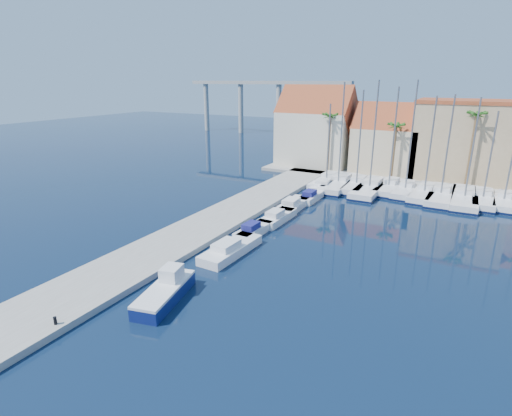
{
  "coord_description": "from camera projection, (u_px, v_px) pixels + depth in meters",
  "views": [
    {
      "loc": [
        14.24,
        -19.04,
        14.76
      ],
      "look_at": [
        -3.26,
        12.95,
        3.0
      ],
      "focal_mm": 28.0,
      "sensor_mm": 36.0,
      "label": 1
    }
  ],
  "objects": [
    {
      "name": "quay_west",
      "position": [
        211.0,
        223.0,
        42.24
      ],
      "size": [
        6.0,
        77.0,
        0.5
      ],
      "primitive_type": "cube",
      "color": "gray",
      "rests_on": "ground"
    },
    {
      "name": "sailboat_10",
      "position": [
        504.0,
        201.0,
        48.72
      ],
      "size": [
        2.7,
        8.44,
        14.51
      ],
      "rotation": [
        0.0,
        0.0,
        -0.06
      ],
      "color": "white",
      "rests_on": "ground"
    },
    {
      "name": "building_2",
      "position": [
        465.0,
        140.0,
        59.15
      ],
      "size": [
        14.2,
        10.2,
        11.5
      ],
      "color": "tan",
      "rests_on": "shore_north"
    },
    {
      "name": "sailboat_1",
      "position": [
        339.0,
        183.0,
        57.39
      ],
      "size": [
        3.38,
        11.71,
        14.48
      ],
      "rotation": [
        0.0,
        0.0,
        0.03
      ],
      "color": "white",
      "rests_on": "ground"
    },
    {
      "name": "sailboat_2",
      "position": [
        357.0,
        184.0,
        56.48
      ],
      "size": [
        3.01,
        9.83,
        13.5
      ],
      "rotation": [
        0.0,
        0.0,
        0.04
      ],
      "color": "white",
      "rests_on": "ground"
    },
    {
      "name": "viaduct",
      "position": [
        262.0,
        97.0,
        110.1
      ],
      "size": [
        48.0,
        2.2,
        14.45
      ],
      "color": "#9E9E99",
      "rests_on": "ground"
    },
    {
      "name": "sailboat_3",
      "position": [
        371.0,
        188.0,
        54.94
      ],
      "size": [
        3.2,
        11.89,
        14.74
      ],
      "rotation": [
        0.0,
        0.0,
        -0.01
      ],
      "color": "white",
      "rests_on": "ground"
    },
    {
      "name": "palm_1",
      "position": [
        396.0,
        128.0,
        57.68
      ],
      "size": [
        2.6,
        2.6,
        9.15
      ],
      "color": "brown",
      "rests_on": "shore_north"
    },
    {
      "name": "motorboat_west_4",
      "position": [
        311.0,
        196.0,
        51.01
      ],
      "size": [
        1.82,
        5.64,
        1.4
      ],
      "rotation": [
        0.0,
        0.0,
        -0.0
      ],
      "color": "white",
      "rests_on": "ground"
    },
    {
      "name": "ground",
      "position": [
        206.0,
        309.0,
        26.93
      ],
      "size": [
        260.0,
        260.0,
        0.0
      ],
      "primitive_type": "plane",
      "color": "black",
      "rests_on": "ground"
    },
    {
      "name": "motorboat_west_0",
      "position": [
        230.0,
        249.0,
        35.22
      ],
      "size": [
        2.55,
        7.18,
        1.4
      ],
      "rotation": [
        0.0,
        0.0,
        -0.04
      ],
      "color": "white",
      "rests_on": "ground"
    },
    {
      "name": "motorboat_west_2",
      "position": [
        277.0,
        217.0,
        43.36
      ],
      "size": [
        2.09,
        6.06,
        1.4
      ],
      "rotation": [
        0.0,
        0.0,
        -0.03
      ],
      "color": "white",
      "rests_on": "ground"
    },
    {
      "name": "sailboat_8",
      "position": [
        464.0,
        198.0,
        50.33
      ],
      "size": [
        3.33,
        11.62,
        12.84
      ],
      "rotation": [
        0.0,
        0.0,
        0.02
      ],
      "color": "white",
      "rests_on": "ground"
    },
    {
      "name": "sailboat_4",
      "position": [
        390.0,
        187.0,
        55.32
      ],
      "size": [
        3.05,
        9.26,
        13.93
      ],
      "rotation": [
        0.0,
        0.0,
        -0.07
      ],
      "color": "white",
      "rests_on": "ground"
    },
    {
      "name": "motorboat_west_5",
      "position": [
        324.0,
        185.0,
        56.59
      ],
      "size": [
        3.03,
        7.62,
        1.4
      ],
      "rotation": [
        0.0,
        0.0,
        0.09
      ],
      "color": "white",
      "rests_on": "ground"
    },
    {
      "name": "motorboat_west_3",
      "position": [
        293.0,
        205.0,
        47.63
      ],
      "size": [
        2.36,
        6.84,
        1.4
      ],
      "rotation": [
        0.0,
        0.0,
        0.03
      ],
      "color": "white",
      "rests_on": "ground"
    },
    {
      "name": "sailboat_6",
      "position": [
        425.0,
        192.0,
        52.52
      ],
      "size": [
        3.39,
        10.17,
        12.91
      ],
      "rotation": [
        0.0,
        0.0,
        -0.07
      ],
      "color": "white",
      "rests_on": "ground"
    },
    {
      "name": "sailboat_0",
      "position": [
        328.0,
        181.0,
        58.69
      ],
      "size": [
        2.76,
        9.92,
        11.6
      ],
      "rotation": [
        0.0,
        0.0,
        -0.01
      ],
      "color": "white",
      "rests_on": "ground"
    },
    {
      "name": "palm_2",
      "position": [
        476.0,
        117.0,
        52.53
      ],
      "size": [
        2.6,
        2.6,
        11.15
      ],
      "color": "brown",
      "rests_on": "shore_north"
    },
    {
      "name": "motorboat_west_1",
      "position": [
        253.0,
        230.0,
        39.61
      ],
      "size": [
        1.89,
        5.31,
        1.4
      ],
      "rotation": [
        0.0,
        0.0,
        -0.04
      ],
      "color": "white",
      "rests_on": "ground"
    },
    {
      "name": "sailboat_5",
      "position": [
        406.0,
        189.0,
        53.8
      ],
      "size": [
        2.74,
        8.91,
        14.77
      ],
      "rotation": [
        0.0,
        0.0,
        -0.05
      ],
      "color": "white",
      "rests_on": "ground"
    },
    {
      "name": "fishing_boat",
      "position": [
        166.0,
        291.0,
        27.87
      ],
      "size": [
        3.22,
        6.18,
        2.06
      ],
      "rotation": [
        0.0,
        0.0,
        0.22
      ],
      "color": "navy",
      "rests_on": "ground"
    },
    {
      "name": "sailboat_9",
      "position": [
        483.0,
        199.0,
        49.89
      ],
      "size": [
        2.73,
        9.6,
        11.3
      ],
      "rotation": [
        0.0,
        0.0,
        0.02
      ],
      "color": "white",
      "rests_on": "ground"
    },
    {
      "name": "bollard",
      "position": [
        55.0,
        321.0,
        24.31
      ],
      "size": [
        0.2,
        0.2,
        0.51
      ],
      "primitive_type": "cylinder",
      "color": "black",
      "rests_on": "quay_west"
    },
    {
      "name": "sailboat_7",
      "position": [
        441.0,
        195.0,
        51.51
      ],
      "size": [
        3.06,
        10.99,
        13.12
      ],
      "rotation": [
        0.0,
        0.0,
        -0.02
      ],
      "color": "white",
      "rests_on": "ground"
    },
    {
      "name": "building_0",
      "position": [
        316.0,
        130.0,
        68.74
      ],
      "size": [
        12.3,
        9.0,
        13.5
      ],
      "color": "beige",
      "rests_on": "shore_north"
    },
    {
      "name": "shore_north",
      "position": [
        438.0,
        177.0,
        62.37
      ],
      "size": [
        54.0,
        16.0,
        0.5
      ],
      "primitive_type": "cube",
      "color": "gray",
      "rests_on": "ground"
    },
    {
      "name": "palm_0",
      "position": [
        330.0,
        118.0,
        61.96
      ],
      "size": [
        2.6,
        2.6,
        10.15
      ],
      "color": "brown",
      "rests_on": "shore_north"
    },
    {
      "name": "building_1",
      "position": [
        387.0,
        142.0,
        63.64
      ],
      "size": [
        10.3,
        8.0,
        11.0
      ],
      "color": "beige",
      "rests_on": "shore_north"
    }
  ]
}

